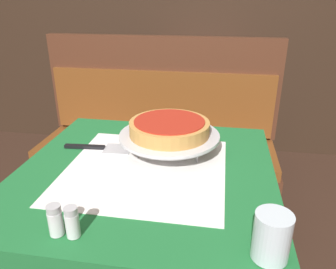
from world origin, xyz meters
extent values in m
cube|color=#1E6B33|center=(0.00, 0.00, 0.76)|extent=(0.86, 0.86, 0.03)
cube|color=white|center=(0.00, 0.00, 0.78)|extent=(0.53, 0.53, 0.00)
cube|color=#1E6B33|center=(0.00, 0.00, 0.68)|extent=(0.86, 0.86, 0.14)
cube|color=#4C331E|center=(-0.40, 0.40, 0.37)|extent=(0.05, 0.05, 0.75)
cube|color=#4C331E|center=(0.40, 0.40, 0.37)|extent=(0.05, 0.05, 0.75)
cube|color=red|center=(0.05, 1.51, 0.77)|extent=(0.62, 0.62, 0.03)
cube|color=white|center=(0.05, 1.51, 0.79)|extent=(0.38, 0.38, 0.00)
cube|color=red|center=(0.05, 1.51, 0.70)|extent=(0.62, 0.62, 0.11)
cube|color=#4C331E|center=(-0.22, 1.23, 0.38)|extent=(0.05, 0.05, 0.75)
cube|color=#4C331E|center=(0.33, 1.23, 0.38)|extent=(0.05, 0.05, 0.75)
cube|color=#4C331E|center=(-0.22, 1.78, 0.38)|extent=(0.05, 0.05, 0.75)
cube|color=#4C331E|center=(0.33, 1.78, 0.38)|extent=(0.05, 0.05, 0.75)
cube|color=#4C2819|center=(-0.13, 0.80, 0.22)|extent=(1.42, 0.47, 0.43)
cube|color=brown|center=(-0.13, 0.80, 0.46)|extent=(1.40, 0.46, 0.06)
cube|color=#4C2819|center=(-0.13, 1.01, 0.80)|extent=(1.42, 0.06, 0.60)
cube|color=brown|center=(-0.13, 0.97, 0.70)|extent=(1.37, 0.02, 0.39)
cube|color=black|center=(0.00, 1.89, 1.20)|extent=(6.00, 0.04, 2.40)
cylinder|color=#ADADB2|center=(0.06, 0.26, 0.81)|extent=(0.01, 0.01, 0.06)
cylinder|color=#ADADB2|center=(-0.05, 0.07, 0.81)|extent=(0.01, 0.01, 0.06)
cylinder|color=#ADADB2|center=(0.17, 0.07, 0.81)|extent=(0.01, 0.01, 0.06)
cylinder|color=#ADADB2|center=(0.06, 0.14, 0.84)|extent=(0.25, 0.25, 0.01)
cylinder|color=silver|center=(0.06, 0.14, 0.84)|extent=(0.35, 0.35, 0.01)
cylinder|color=silver|center=(0.06, 0.14, 0.85)|extent=(0.37, 0.37, 0.01)
cylinder|color=#C68E47|center=(0.06, 0.14, 0.88)|extent=(0.29, 0.29, 0.05)
cylinder|color=#B22819|center=(0.06, 0.14, 0.90)|extent=(0.26, 0.26, 0.01)
cube|color=#BCBCC1|center=(-0.14, 0.13, 0.78)|extent=(0.11, 0.09, 0.00)
cube|color=black|center=(-0.27, 0.12, 0.79)|extent=(0.16, 0.03, 0.01)
cylinder|color=silver|center=(0.37, -0.35, 0.84)|extent=(0.08, 0.08, 0.11)
cylinder|color=silver|center=(-0.14, -0.35, 0.81)|extent=(0.04, 0.04, 0.06)
cylinder|color=#B7B7BC|center=(-0.14, -0.35, 0.85)|extent=(0.03, 0.03, 0.02)
cylinder|color=silver|center=(-0.10, -0.35, 0.81)|extent=(0.03, 0.03, 0.06)
cylinder|color=#B7B7BC|center=(-0.10, -0.35, 0.85)|extent=(0.03, 0.03, 0.02)
cube|color=black|center=(0.03, 1.48, 0.80)|extent=(0.13, 0.13, 0.03)
cylinder|color=black|center=(0.03, 1.48, 0.89)|extent=(0.01, 0.01, 0.14)
cylinder|color=#99194C|center=(0.03, 1.52, 0.87)|extent=(0.04, 0.04, 0.11)
cylinder|color=red|center=(0.00, 1.46, 0.87)|extent=(0.04, 0.04, 0.11)
cylinder|color=gold|center=(0.07, 1.46, 0.87)|extent=(0.04, 0.04, 0.11)
camera|label=1|loc=(0.24, -0.94, 1.32)|focal=35.00mm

